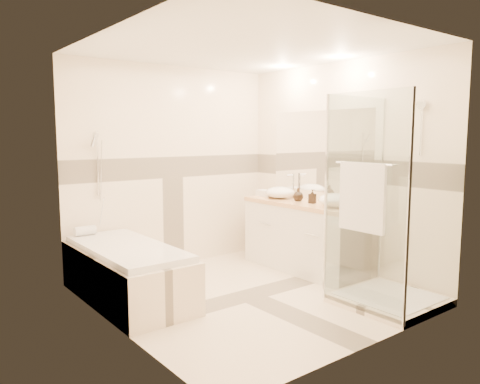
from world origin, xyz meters
TOP-DOWN VIEW (x-y plane):
  - room at (0.06, 0.01)m, footprint 2.82×3.02m
  - bathtub at (-1.02, 0.65)m, footprint 0.75×1.70m
  - vanity at (1.12, 0.30)m, footprint 0.58×1.62m
  - shower_enclosure at (0.83, -0.97)m, footprint 0.96×0.93m
  - vessel_sink_near at (1.10, 0.71)m, footprint 0.37×0.37m
  - vessel_sink_far at (1.10, -0.21)m, footprint 0.39×0.39m
  - faucet_near at (1.32, 0.71)m, footprint 0.13×0.03m
  - faucet_far at (1.32, -0.21)m, footprint 0.12×0.03m
  - amenity_bottle_a at (1.10, 0.15)m, footprint 0.09×0.09m
  - amenity_bottle_b at (1.10, 0.38)m, footprint 0.15×0.15m
  - folded_towels at (1.10, 0.99)m, footprint 0.16×0.25m
  - rolled_towel at (-1.19, 1.36)m, footprint 0.23×0.10m

SIDE VIEW (x-z plane):
  - bathtub at x=-1.02m, z-range 0.03..0.59m
  - vanity at x=1.12m, z-range 0.00..0.85m
  - shower_enclosure at x=0.83m, z-range -0.51..1.53m
  - rolled_towel at x=-1.19m, z-range 0.56..0.66m
  - folded_towels at x=1.10m, z-range 0.85..0.93m
  - vessel_sink_near at x=1.10m, z-range 0.85..1.00m
  - vessel_sink_far at x=1.10m, z-range 0.85..1.00m
  - amenity_bottle_b at x=1.10m, z-range 0.85..1.01m
  - amenity_bottle_a at x=1.10m, z-range 0.85..1.01m
  - faucet_far at x=1.32m, z-range 0.87..1.17m
  - faucet_near at x=1.32m, z-range 0.87..1.18m
  - room at x=0.06m, z-range 0.00..2.52m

